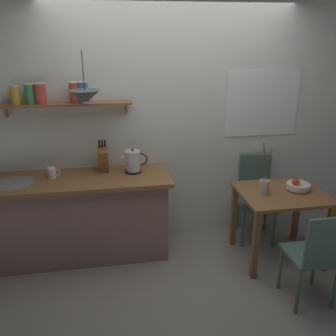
{
  "coord_description": "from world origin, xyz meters",
  "views": [
    {
      "loc": [
        -0.68,
        -3.12,
        2.21
      ],
      "look_at": [
        -0.1,
        0.25,
        0.95
      ],
      "focal_mm": 39.02,
      "sensor_mm": 36.0,
      "label": 1
    }
  ],
  "objects_px": {
    "dining_table": "(281,204)",
    "twig_vase": "(264,186)",
    "pendant_lamp": "(85,97)",
    "fruit_bowl": "(298,185)",
    "knife_block": "(103,159)",
    "coffee_mug_by_sink": "(52,173)",
    "electric_kettle": "(133,162)",
    "dining_chair_near": "(316,254)",
    "dining_chair_far": "(255,194)"
  },
  "relations": [
    {
      "from": "dining_chair_far",
      "to": "dining_chair_near",
      "type": "bearing_deg",
      "value": -88.59
    },
    {
      "from": "dining_chair_near",
      "to": "knife_block",
      "type": "bearing_deg",
      "value": 144.23
    },
    {
      "from": "dining_chair_far",
      "to": "coffee_mug_by_sink",
      "type": "bearing_deg",
      "value": -177.78
    },
    {
      "from": "pendant_lamp",
      "to": "fruit_bowl",
      "type": "bearing_deg",
      "value": -6.88
    },
    {
      "from": "dining_chair_near",
      "to": "fruit_bowl",
      "type": "height_order",
      "value": "dining_chair_near"
    },
    {
      "from": "knife_block",
      "to": "dining_chair_near",
      "type": "bearing_deg",
      "value": -35.77
    },
    {
      "from": "twig_vase",
      "to": "pendant_lamp",
      "type": "xyz_separation_m",
      "value": [
        -1.65,
        0.28,
        0.86
      ]
    },
    {
      "from": "twig_vase",
      "to": "electric_kettle",
      "type": "relative_size",
      "value": 1.98
    },
    {
      "from": "electric_kettle",
      "to": "dining_table",
      "type": "bearing_deg",
      "value": -16.68
    },
    {
      "from": "dining_table",
      "to": "twig_vase",
      "type": "bearing_deg",
      "value": -176.63
    },
    {
      "from": "fruit_bowl",
      "to": "electric_kettle",
      "type": "height_order",
      "value": "electric_kettle"
    },
    {
      "from": "dining_table",
      "to": "coffee_mug_by_sink",
      "type": "distance_m",
      "value": 2.28
    },
    {
      "from": "fruit_bowl",
      "to": "pendant_lamp",
      "type": "relative_size",
      "value": 0.5
    },
    {
      "from": "fruit_bowl",
      "to": "knife_block",
      "type": "distance_m",
      "value": 1.97
    },
    {
      "from": "twig_vase",
      "to": "electric_kettle",
      "type": "distance_m",
      "value": 1.32
    },
    {
      "from": "dining_table",
      "to": "fruit_bowl",
      "type": "relative_size",
      "value": 3.63
    },
    {
      "from": "dining_chair_near",
      "to": "pendant_lamp",
      "type": "xyz_separation_m",
      "value": [
        -1.82,
        1.0,
        1.18
      ]
    },
    {
      "from": "dining_chair_near",
      "to": "knife_block",
      "type": "height_order",
      "value": "knife_block"
    },
    {
      "from": "dining_chair_near",
      "to": "coffee_mug_by_sink",
      "type": "distance_m",
      "value": 2.5
    },
    {
      "from": "dining_chair_far",
      "to": "fruit_bowl",
      "type": "bearing_deg",
      "value": -62.21
    },
    {
      "from": "dining_table",
      "to": "pendant_lamp",
      "type": "distance_m",
      "value": 2.16
    },
    {
      "from": "fruit_bowl",
      "to": "coffee_mug_by_sink",
      "type": "height_order",
      "value": "coffee_mug_by_sink"
    },
    {
      "from": "fruit_bowl",
      "to": "coffee_mug_by_sink",
      "type": "bearing_deg",
      "value": 171.29
    },
    {
      "from": "dining_chair_near",
      "to": "dining_table",
      "type": "bearing_deg",
      "value": 87.35
    },
    {
      "from": "dining_table",
      "to": "dining_chair_near",
      "type": "height_order",
      "value": "dining_chair_near"
    },
    {
      "from": "twig_vase",
      "to": "dining_table",
      "type": "bearing_deg",
      "value": 3.37
    },
    {
      "from": "dining_chair_far",
      "to": "pendant_lamp",
      "type": "bearing_deg",
      "value": -173.39
    },
    {
      "from": "pendant_lamp",
      "to": "dining_chair_far",
      "type": "bearing_deg",
      "value": 6.61
    },
    {
      "from": "dining_table",
      "to": "pendant_lamp",
      "type": "relative_size",
      "value": 1.82
    },
    {
      "from": "dining_chair_near",
      "to": "coffee_mug_by_sink",
      "type": "bearing_deg",
      "value": 152.87
    },
    {
      "from": "dining_table",
      "to": "knife_block",
      "type": "height_order",
      "value": "knife_block"
    },
    {
      "from": "dining_table",
      "to": "knife_block",
      "type": "bearing_deg",
      "value": 164.13
    },
    {
      "from": "fruit_bowl",
      "to": "coffee_mug_by_sink",
      "type": "relative_size",
      "value": 1.83
    },
    {
      "from": "dining_chair_far",
      "to": "coffee_mug_by_sink",
      "type": "xyz_separation_m",
      "value": [
        -2.16,
        -0.08,
        0.43
      ]
    },
    {
      "from": "electric_kettle",
      "to": "dining_chair_far",
      "type": "bearing_deg",
      "value": 2.02
    },
    {
      "from": "knife_block",
      "to": "fruit_bowl",
      "type": "bearing_deg",
      "value": -13.75
    },
    {
      "from": "pendant_lamp",
      "to": "dining_chair_near",
      "type": "bearing_deg",
      "value": -28.84
    },
    {
      "from": "electric_kettle",
      "to": "pendant_lamp",
      "type": "xyz_separation_m",
      "value": [
        -0.42,
        -0.16,
        0.69
      ]
    },
    {
      "from": "dining_chair_near",
      "to": "dining_chair_far",
      "type": "bearing_deg",
      "value": 91.41
    },
    {
      "from": "dining_chair_far",
      "to": "coffee_mug_by_sink",
      "type": "height_order",
      "value": "coffee_mug_by_sink"
    },
    {
      "from": "knife_block",
      "to": "pendant_lamp",
      "type": "bearing_deg",
      "value": -118.44
    },
    {
      "from": "dining_chair_near",
      "to": "coffee_mug_by_sink",
      "type": "xyz_separation_m",
      "value": [
        -2.19,
        1.12,
        0.43
      ]
    },
    {
      "from": "twig_vase",
      "to": "electric_kettle",
      "type": "bearing_deg",
      "value": 160.33
    },
    {
      "from": "dining_chair_near",
      "to": "pendant_lamp",
      "type": "relative_size",
      "value": 1.93
    },
    {
      "from": "dining_table",
      "to": "electric_kettle",
      "type": "bearing_deg",
      "value": 163.32
    },
    {
      "from": "dining_chair_near",
      "to": "electric_kettle",
      "type": "height_order",
      "value": "electric_kettle"
    },
    {
      "from": "knife_block",
      "to": "coffee_mug_by_sink",
      "type": "bearing_deg",
      "value": -168.79
    },
    {
      "from": "twig_vase",
      "to": "dining_chair_near",
      "type": "bearing_deg",
      "value": -77.04
    },
    {
      "from": "dining_table",
      "to": "twig_vase",
      "type": "height_order",
      "value": "twig_vase"
    },
    {
      "from": "dining_table",
      "to": "pendant_lamp",
      "type": "bearing_deg",
      "value": 171.7
    }
  ]
}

